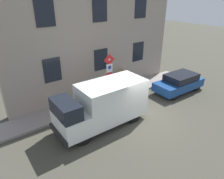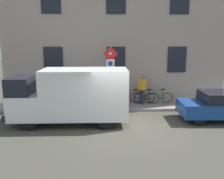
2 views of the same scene
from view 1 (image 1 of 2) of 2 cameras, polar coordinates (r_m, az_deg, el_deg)
name	(u,v)px [view 1 (image 1 of 2)]	position (r m, az deg, el deg)	size (l,w,h in m)	color
ground_plane	(143,119)	(12.70, 8.57, -8.13)	(80.00, 80.00, 0.00)	#414035
sidewalk_slab	(108,96)	(15.00, -1.05, -1.92)	(1.72, 15.07, 0.14)	gray
building_facade	(98,38)	(14.60, -4.05, 14.21)	(0.75, 13.07, 8.26)	#A19182
sign_post_stacked	(109,72)	(13.44, -0.74, 4.78)	(0.17, 0.56, 3.20)	#474C47
delivery_van	(103,104)	(11.45, -2.46, -4.02)	(2.05, 5.35, 2.50)	white
parked_hatchback	(179,82)	(16.49, 18.20, 1.91)	(1.89, 4.06, 1.38)	navy
bicycle_green	(131,82)	(16.43, 5.25, 2.21)	(0.46, 1.72, 0.89)	black
bicycle_black	(123,84)	(15.94, 3.06, 1.53)	(0.49, 1.72, 0.89)	black
bicycle_purple	(115,87)	(15.47, 0.74, 0.80)	(0.46, 1.72, 0.89)	black
pedestrian	(122,78)	(15.57, 2.84, 3.16)	(0.48, 0.45, 1.72)	#262B47
litter_bin	(115,91)	(14.54, 0.93, -0.56)	(0.44, 0.44, 0.90)	#2D5133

